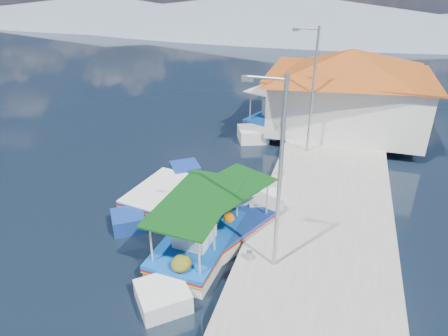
# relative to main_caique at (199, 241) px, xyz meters

# --- Properties ---
(ground) EXTENTS (160.00, 160.00, 0.00)m
(ground) POSITION_rel_main_caique_xyz_m (-1.92, -2.51, -0.45)
(ground) COLOR black
(ground) RESTS_ON ground
(quay) EXTENTS (5.00, 44.00, 0.50)m
(quay) POSITION_rel_main_caique_xyz_m (3.98, 3.49, -0.20)
(quay) COLOR #AAA89F
(quay) RESTS_ON ground
(bollards) EXTENTS (0.20, 17.20, 0.30)m
(bollards) POSITION_rel_main_caique_xyz_m (1.88, 2.74, 0.20)
(bollards) COLOR #A5A8AD
(bollards) RESTS_ON quay
(main_caique) EXTENTS (2.40, 7.13, 2.35)m
(main_caique) POSITION_rel_main_caique_xyz_m (0.00, 0.00, 0.00)
(main_caique) COLOR silver
(main_caique) RESTS_ON ground
(caique_green_canopy) EXTENTS (3.51, 5.69, 2.34)m
(caique_green_canopy) POSITION_rel_main_caique_xyz_m (0.64, 1.08, -0.10)
(caique_green_canopy) COLOR silver
(caique_green_canopy) RESTS_ON ground
(caique_blue_hull) EXTENTS (2.33, 5.79, 1.04)m
(caique_blue_hull) POSITION_rel_main_caique_xyz_m (-2.72, 2.67, -0.17)
(caique_blue_hull) COLOR navy
(caique_blue_hull) RESTS_ON ground
(caique_far) EXTENTS (4.16, 7.32, 2.75)m
(caique_far) POSITION_rel_main_caique_xyz_m (0.49, 12.84, 0.06)
(caique_far) COLOR silver
(caique_far) RESTS_ON ground
(harbor_building) EXTENTS (10.49, 10.49, 4.40)m
(harbor_building) POSITION_rel_main_caique_xyz_m (4.27, 12.49, 2.32)
(harbor_building) COLOR silver
(harbor_building) RESTS_ON quay
(lamp_post_near) EXTENTS (1.21, 0.14, 6.00)m
(lamp_post_near) POSITION_rel_main_caique_xyz_m (2.59, -0.51, 3.40)
(lamp_post_near) COLOR #A5A8AD
(lamp_post_near) RESTS_ON quay
(lamp_post_far) EXTENTS (1.21, 0.14, 6.00)m
(lamp_post_far) POSITION_rel_main_caique_xyz_m (2.59, 8.49, 3.40)
(lamp_post_far) COLOR #A5A8AD
(lamp_post_far) RESTS_ON quay
(mountain_ridge) EXTENTS (171.40, 96.00, 5.50)m
(mountain_ridge) POSITION_rel_main_caique_xyz_m (4.62, 53.49, 1.59)
(mountain_ridge) COLOR gray
(mountain_ridge) RESTS_ON ground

